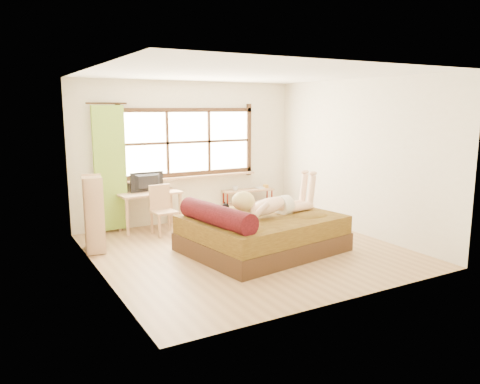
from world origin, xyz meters
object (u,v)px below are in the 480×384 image
desk (150,197)px  bookshelf (94,214)px  pipe_shelf (248,196)px  kitten (218,211)px  chair (162,207)px  woman (272,194)px  bed (260,232)px

desk → bookshelf: bearing=-148.9°
pipe_shelf → bookshelf: bookshelf is taller
kitten → bookshelf: bookshelf is taller
kitten → desk: 2.02m
desk → chair: (0.09, -0.37, -0.12)m
woman → bookshelf: bearing=143.0°
bed → woman: woman is taller
bed → bookshelf: bearing=141.7°
woman → kitten: 0.91m
bed → pipe_shelf: bed is taller
kitten → bed: bearing=-18.0°
kitten → pipe_shelf: kitten is taller
desk → pipe_shelf: (2.15, 0.12, -0.20)m
desk → pipe_shelf: 2.16m
kitten → chair: chair is taller
kitten → chair: size_ratio=0.38×
bed → pipe_shelf: (1.10, 2.21, 0.10)m
bookshelf → chair: bearing=29.0°
kitten → desk: (-0.39, 1.98, -0.09)m
bed → woman: (0.20, -0.04, 0.59)m
kitten → chair: bearing=91.6°
pipe_shelf → bookshelf: bearing=-158.0°
woman → pipe_shelf: (0.89, 2.25, -0.49)m
bed → kitten: size_ratio=7.40×
woman → kitten: woman is taller
kitten → chair: 1.65m
desk → chair: 0.40m
kitten → desk: kitten is taller
kitten → pipe_shelf: bearing=41.2°
pipe_shelf → bookshelf: 3.46m
woman → chair: (-1.16, 1.76, -0.40)m
woman → bookshelf: 2.78m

